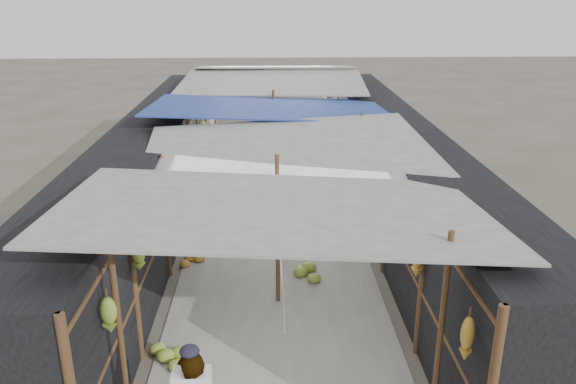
{
  "coord_description": "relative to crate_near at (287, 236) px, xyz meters",
  "views": [
    {
      "loc": [
        -0.12,
        -5.37,
        5.0
      ],
      "look_at": [
        0.24,
        5.03,
        1.25
      ],
      "focal_mm": 35.0,
      "sensor_mm": 36.0,
      "label": 1
    }
  ],
  "objects": [
    {
      "name": "black_basin",
      "position": [
        1.47,
        1.28,
        -0.05
      ],
      "size": [
        0.6,
        0.6,
        0.18
      ],
      "primitive_type": "cylinder",
      "color": "black",
      "rests_on": "ground"
    },
    {
      "name": "crate_near",
      "position": [
        0.0,
        0.0,
        0.0
      ],
      "size": [
        0.57,
        0.52,
        0.28
      ],
      "primitive_type": "cube",
      "rotation": [
        0.0,
        0.0,
        -0.35
      ],
      "color": "#98724D",
      "rests_on": "ground"
    },
    {
      "name": "aisle_slab",
      "position": [
        -0.23,
        1.11,
        -0.13
      ],
      "size": [
        3.6,
        16.0,
        0.02
      ],
      "primitive_type": "cube",
      "color": "#9E998E",
      "rests_on": "ground"
    },
    {
      "name": "hanging_bananas",
      "position": [
        -0.19,
        1.19,
        1.47
      ],
      "size": [
        3.96,
        14.24,
        0.79
      ],
      "color": "olive",
      "rests_on": "ground"
    },
    {
      "name": "stall_left",
      "position": [
        -2.93,
        1.11,
        1.01
      ],
      "size": [
        1.4,
        15.0,
        2.3
      ],
      "primitive_type": "cube",
      "color": "black",
      "rests_on": "ground"
    },
    {
      "name": "vendor_seated",
      "position": [
        0.86,
        1.38,
        0.32
      ],
      "size": [
        0.45,
        0.65,
        0.92
      ],
      "primitive_type": "imported",
      "rotation": [
        0.0,
        0.0,
        -1.77
      ],
      "color": "#504C46",
      "rests_on": "ground"
    },
    {
      "name": "shopper_blue",
      "position": [
        -1.12,
        1.25,
        0.74
      ],
      "size": [
        0.99,
        0.86,
        1.76
      ],
      "primitive_type": "imported",
      "rotation": [
        0.0,
        0.0,
        0.25
      ],
      "color": "navy",
      "rests_on": "ground"
    },
    {
      "name": "crate_mid",
      "position": [
        1.08,
        0.32,
        0.01
      ],
      "size": [
        0.52,
        0.43,
        0.3
      ],
      "primitive_type": "cube",
      "rotation": [
        0.0,
        0.0,
        0.06
      ],
      "color": "#98724D",
      "rests_on": "ground"
    },
    {
      "name": "market_canopy",
      "position": [
        -0.2,
        1.45,
        2.26
      ],
      "size": [
        5.62,
        15.2,
        2.77
      ],
      "color": "brown",
      "rests_on": "ground"
    },
    {
      "name": "crate_back",
      "position": [
        -0.15,
        5.04,
        0.01
      ],
      "size": [
        0.61,
        0.56,
        0.31
      ],
      "primitive_type": "cube",
      "rotation": [
        0.0,
        0.0,
        0.41
      ],
      "color": "#98724D",
      "rests_on": "ground"
    },
    {
      "name": "floor_bananas",
      "position": [
        -0.27,
        1.39,
        0.0
      ],
      "size": [
        3.59,
        10.14,
        0.32
      ],
      "color": "#B88B2F",
      "rests_on": "ground"
    },
    {
      "name": "stall_right",
      "position": [
        2.47,
        1.11,
        1.01
      ],
      "size": [
        1.4,
        15.0,
        2.3
      ],
      "primitive_type": "cube",
      "color": "black",
      "rests_on": "ground"
    }
  ]
}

